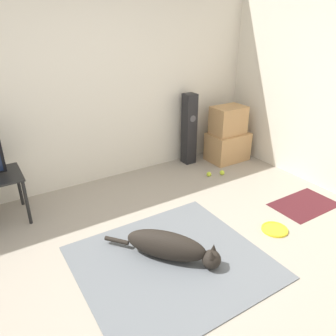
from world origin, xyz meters
name	(u,v)px	position (x,y,z in m)	size (l,w,h in m)	color
ground_plane	(166,278)	(0.00, 0.00, 0.00)	(12.00, 12.00, 0.00)	#9E9384
wall_back	(73,86)	(0.00, 2.10, 1.27)	(8.00, 0.06, 2.55)	silver
area_rug	(172,262)	(0.14, 0.13, 0.01)	(1.63, 1.50, 0.01)	slate
dog	(170,246)	(0.15, 0.19, 0.14)	(0.76, 0.92, 0.27)	black
frisbee	(275,229)	(1.32, -0.02, 0.01)	(0.27, 0.27, 0.03)	yellow
cardboard_box_lower	(227,147)	(2.14, 1.67, 0.21)	(0.60, 0.41, 0.43)	tan
cardboard_box_upper	(228,120)	(2.12, 1.67, 0.63)	(0.49, 0.34, 0.41)	tan
floor_speaker	(189,129)	(1.57, 1.90, 0.52)	(0.17, 0.18, 1.05)	black
tennis_ball_by_boxes	(222,173)	(1.72, 1.28, 0.03)	(0.07, 0.07, 0.07)	#C6E033
tennis_ball_near_speaker	(209,174)	(1.53, 1.34, 0.03)	(0.07, 0.07, 0.07)	#C6E033
door_mat	(304,204)	(2.02, 0.14, 0.00)	(0.77, 0.49, 0.01)	#47191E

